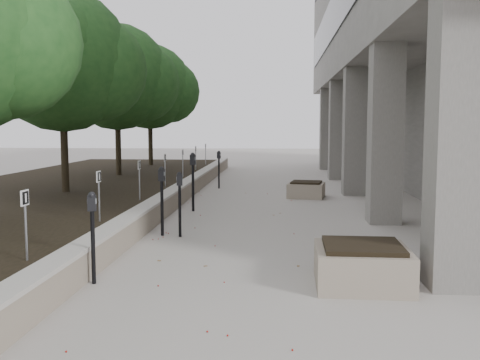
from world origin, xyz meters
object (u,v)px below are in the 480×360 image
(crabapple_tree_5, at_px, (150,105))
(parking_meter_5, at_px, (219,170))
(parking_meter_3, at_px, (180,204))
(parking_meter_1, at_px, (93,238))
(planter_front, at_px, (362,265))
(crabapple_tree_3, at_px, (63,91))
(parking_meter_4, at_px, (193,182))
(planter_back, at_px, (306,189))
(crabapple_tree_4, at_px, (117,100))
(parking_meter_2, at_px, (162,201))

(crabapple_tree_5, relative_size, parking_meter_5, 4.11)
(parking_meter_3, distance_m, parking_meter_5, 8.30)
(parking_meter_1, relative_size, planter_front, 1.03)
(crabapple_tree_3, height_order, parking_meter_5, crabapple_tree_3)
(parking_meter_4, bearing_deg, parking_meter_1, -81.41)
(parking_meter_1, bearing_deg, planter_back, 63.84)
(planter_front, height_order, planter_back, planter_front)
(crabapple_tree_3, height_order, crabapple_tree_4, same)
(parking_meter_2, bearing_deg, parking_meter_4, 98.29)
(crabapple_tree_3, distance_m, parking_meter_4, 4.38)
(parking_meter_5, height_order, planter_back, parking_meter_5)
(planter_front, distance_m, planter_back, 9.26)
(crabapple_tree_5, distance_m, parking_meter_2, 14.44)
(crabapple_tree_3, distance_m, crabapple_tree_4, 5.00)
(planter_back, bearing_deg, parking_meter_3, -114.47)
(parking_meter_5, relative_size, planter_back, 1.25)
(crabapple_tree_3, bearing_deg, planter_back, 18.66)
(parking_meter_2, bearing_deg, planter_front, -31.87)
(crabapple_tree_3, distance_m, planter_back, 7.60)
(planter_front, bearing_deg, planter_back, 91.96)
(parking_meter_2, distance_m, parking_meter_3, 0.39)
(planter_front, relative_size, planter_back, 1.19)
(crabapple_tree_5, distance_m, parking_meter_3, 14.63)
(crabapple_tree_4, xyz_separation_m, crabapple_tree_5, (0.00, 5.00, 0.00))
(crabapple_tree_4, bearing_deg, parking_meter_4, -57.37)
(crabapple_tree_4, relative_size, parking_meter_1, 4.18)
(crabapple_tree_4, height_order, parking_meter_3, crabapple_tree_4)
(parking_meter_1, bearing_deg, parking_meter_5, 81.37)
(parking_meter_3, bearing_deg, parking_meter_4, 80.44)
(parking_meter_5, height_order, planter_front, parking_meter_5)
(crabapple_tree_5, bearing_deg, planter_front, -67.67)
(crabapple_tree_3, bearing_deg, parking_meter_2, -47.39)
(planter_back, bearing_deg, parking_meter_2, -117.65)
(parking_meter_3, relative_size, planter_back, 1.22)
(parking_meter_2, xyz_separation_m, parking_meter_5, (0.24, 8.21, -0.03))
(crabapple_tree_4, relative_size, crabapple_tree_5, 1.00)
(parking_meter_1, relative_size, parking_meter_3, 1.00)
(crabapple_tree_5, height_order, planter_front, crabapple_tree_5)
(parking_meter_1, bearing_deg, parking_meter_3, 73.03)
(crabapple_tree_5, bearing_deg, parking_meter_1, -79.29)
(parking_meter_4, bearing_deg, parking_meter_3, -73.73)
(parking_meter_4, bearing_deg, crabapple_tree_5, 120.68)
(crabapple_tree_4, bearing_deg, parking_meter_3, -66.47)
(crabapple_tree_4, bearing_deg, crabapple_tree_5, 90.00)
(crabapple_tree_5, relative_size, parking_meter_4, 3.59)
(parking_meter_1, xyz_separation_m, parking_meter_4, (0.38, 6.51, 0.11))
(crabapple_tree_3, height_order, parking_meter_4, crabapple_tree_3)
(crabapple_tree_4, xyz_separation_m, planter_front, (6.98, -12.00, -2.82))
(crabapple_tree_4, distance_m, planter_back, 7.76)
(crabapple_tree_4, distance_m, parking_meter_3, 10.01)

